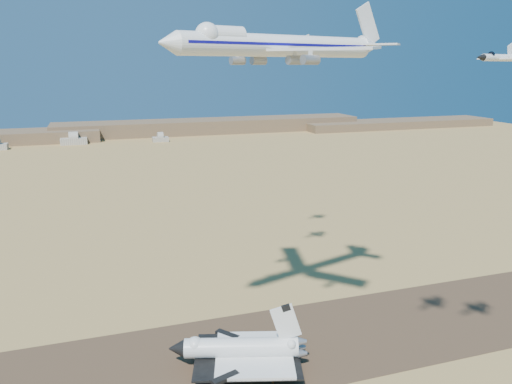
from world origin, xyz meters
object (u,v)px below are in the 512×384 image
object	(u,v)px
chase_jet_e	(295,53)
crew_c	(265,377)
chase_jet_a	(497,57)
crew_b	(273,381)
crew_a	(267,369)
carrier_747	(275,45)
shuttle	(240,350)
chase_jet_f	(299,40)

from	to	relation	value
chase_jet_e	crew_c	bearing A→B (deg)	-139.12
chase_jet_a	crew_b	bearing A→B (deg)	117.78
chase_jet_a	chase_jet_e	world-z (taller)	chase_jet_e
crew_a	carrier_747	bearing A→B (deg)	-27.99
carrier_747	crew_c	world-z (taller)	carrier_747
carrier_747	chase_jet_e	distance (m)	48.65
shuttle	chase_jet_f	bearing A→B (deg)	72.53
shuttle	carrier_747	xyz separation A→B (m)	(10.69, 0.49, 90.05)
chase_jet_a	crew_a	bearing A→B (deg)	113.07
shuttle	carrier_747	bearing A→B (deg)	19.10
crew_b	crew_c	xyz separation A→B (m)	(-1.70, 2.36, -0.07)
shuttle	crew_b	distance (m)	14.08
chase_jet_e	chase_jet_f	bearing A→B (deg)	44.49
shuttle	crew_c	bearing A→B (deg)	-44.69
chase_jet_a	chase_jet_e	bearing A→B (deg)	75.36
chase_jet_a	chase_jet_f	xyz separation A→B (m)	(2.86, 113.73, 8.51)
shuttle	chase_jet_a	bearing A→B (deg)	-28.49
crew_a	crew_b	bearing A→B (deg)	-175.10
carrier_747	chase_jet_a	size ratio (longest dim) A/B	4.81
shuttle	chase_jet_a	world-z (taller)	chase_jet_a
chase_jet_f	crew_c	bearing A→B (deg)	-135.37
crew_c	carrier_747	bearing A→B (deg)	-88.42
crew_c	chase_jet_f	world-z (taller)	chase_jet_f
crew_b	crew_c	world-z (taller)	crew_b
crew_a	crew_b	distance (m)	5.83
shuttle	crew_a	size ratio (longest dim) A/B	25.35
crew_b	chase_jet_a	size ratio (longest dim) A/B	0.11
shuttle	chase_jet_a	size ratio (longest dim) A/B	2.78
shuttle	chase_jet_a	distance (m)	106.56
chase_jet_a	chase_jet_f	world-z (taller)	chase_jet_f
crew_a	chase_jet_f	bearing A→B (deg)	-23.08
chase_jet_e	crew_a	bearing A→B (deg)	-139.32
crew_a	crew_b	xyz separation A→B (m)	(-0.01, -5.83, 0.03)
shuttle	chase_jet_e	bearing A→B (deg)	68.06
chase_jet_f	chase_jet_a	bearing A→B (deg)	-108.78
crew_a	shuttle	bearing A→B (deg)	55.12
chase_jet_f	crew_a	bearing A→B (deg)	-135.45
shuttle	crew_c	world-z (taller)	shuttle
crew_c	crew_a	bearing A→B (deg)	-83.99
shuttle	crew_c	distance (m)	11.42
crew_b	chase_jet_f	world-z (taller)	chase_jet_f
crew_b	chase_jet_e	world-z (taller)	chase_jet_e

